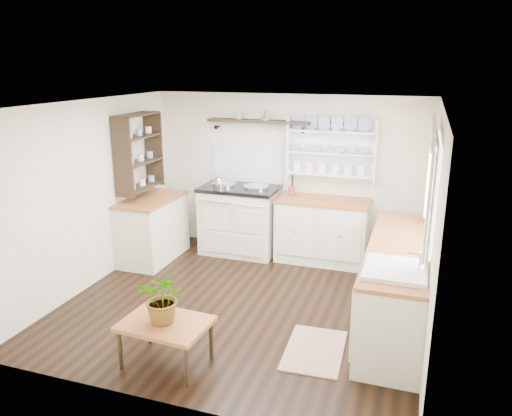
# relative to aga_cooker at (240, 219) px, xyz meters

# --- Properties ---
(floor) EXTENTS (4.00, 3.80, 0.01)m
(floor) POSITION_rel_aga_cooker_xyz_m (0.62, -1.57, -0.51)
(floor) COLOR black
(floor) RESTS_ON ground
(wall_back) EXTENTS (4.00, 0.02, 2.30)m
(wall_back) POSITION_rel_aga_cooker_xyz_m (0.62, 0.33, 0.64)
(wall_back) COLOR beige
(wall_back) RESTS_ON ground
(wall_right) EXTENTS (0.02, 3.80, 2.30)m
(wall_right) POSITION_rel_aga_cooker_xyz_m (2.62, -1.57, 0.64)
(wall_right) COLOR beige
(wall_right) RESTS_ON ground
(wall_left) EXTENTS (0.02, 3.80, 2.30)m
(wall_left) POSITION_rel_aga_cooker_xyz_m (-1.38, -1.57, 0.64)
(wall_left) COLOR beige
(wall_left) RESTS_ON ground
(ceiling) EXTENTS (4.00, 3.80, 0.01)m
(ceiling) POSITION_rel_aga_cooker_xyz_m (0.62, -1.57, 1.79)
(ceiling) COLOR white
(ceiling) RESTS_ON wall_back
(window) EXTENTS (0.08, 1.55, 1.22)m
(window) POSITION_rel_aga_cooker_xyz_m (2.57, -1.42, 1.06)
(window) COLOR white
(window) RESTS_ON wall_right
(aga_cooker) EXTENTS (1.12, 0.77, 1.03)m
(aga_cooker) POSITION_rel_aga_cooker_xyz_m (0.00, 0.00, 0.00)
(aga_cooker) COLOR beige
(aga_cooker) RESTS_ON floor
(back_cabinets) EXTENTS (1.27, 0.63, 0.90)m
(back_cabinets) POSITION_rel_aga_cooker_xyz_m (1.22, 0.03, -0.05)
(back_cabinets) COLOR white
(back_cabinets) RESTS_ON floor
(right_cabinets) EXTENTS (0.62, 2.43, 0.90)m
(right_cabinets) POSITION_rel_aga_cooker_xyz_m (2.32, -1.47, -0.05)
(right_cabinets) COLOR white
(right_cabinets) RESTS_ON floor
(belfast_sink) EXTENTS (0.55, 0.60, 0.45)m
(belfast_sink) POSITION_rel_aga_cooker_xyz_m (2.32, -2.22, 0.29)
(belfast_sink) COLOR white
(belfast_sink) RESTS_ON right_cabinets
(left_cabinets) EXTENTS (0.62, 1.13, 0.90)m
(left_cabinets) POSITION_rel_aga_cooker_xyz_m (-1.08, -0.67, -0.05)
(left_cabinets) COLOR white
(left_cabinets) RESTS_ON floor
(plate_rack) EXTENTS (1.20, 0.22, 0.90)m
(plate_rack) POSITION_rel_aga_cooker_xyz_m (1.27, 0.29, 1.05)
(plate_rack) COLOR white
(plate_rack) RESTS_ON wall_back
(high_shelf) EXTENTS (1.50, 0.29, 0.16)m
(high_shelf) POSITION_rel_aga_cooker_xyz_m (0.22, 0.21, 1.40)
(high_shelf) COLOR black
(high_shelf) RESTS_ON wall_back
(left_shelving) EXTENTS (0.28, 0.80, 1.05)m
(left_shelving) POSITION_rel_aga_cooker_xyz_m (-1.22, -0.67, 1.04)
(left_shelving) COLOR black
(left_shelving) RESTS_ON wall_left
(kettle) EXTENTS (0.18, 0.18, 0.22)m
(kettle) POSITION_rel_aga_cooker_xyz_m (-0.28, -0.12, 0.53)
(kettle) COLOR silver
(kettle) RESTS_ON aga_cooker
(utensil_crock) EXTENTS (0.10, 0.10, 0.12)m
(utensil_crock) POSITION_rel_aga_cooker_xyz_m (0.74, 0.11, 0.46)
(utensil_crock) COLOR #974137
(utensil_crock) RESTS_ON back_cabinets
(center_table) EXTENTS (0.83, 0.62, 0.43)m
(center_table) POSITION_rel_aga_cooker_xyz_m (0.36, -2.95, -0.12)
(center_table) COLOR brown
(center_table) RESTS_ON floor
(potted_plant) EXTENTS (0.45, 0.39, 0.48)m
(potted_plant) POSITION_rel_aga_cooker_xyz_m (0.36, -2.95, 0.17)
(potted_plant) COLOR #3F7233
(potted_plant) RESTS_ON center_table
(floor_rug) EXTENTS (0.59, 0.87, 0.02)m
(floor_rug) POSITION_rel_aga_cooker_xyz_m (1.63, -2.31, -0.50)
(floor_rug) COLOR #896750
(floor_rug) RESTS_ON floor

